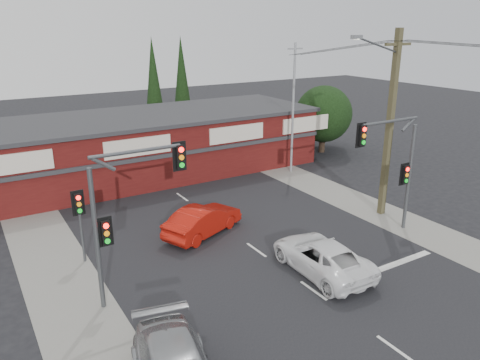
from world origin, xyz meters
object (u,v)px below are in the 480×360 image
white_suv (322,256)px  shop_building (133,146)px  red_sedan (203,220)px  utility_pole (389,119)px

white_suv → shop_building: (-2.30, 17.21, 1.42)m
shop_building → red_sedan: bearing=-91.6°
red_sedan → utility_pole: bearing=-129.5°
white_suv → red_sedan: (-2.62, 6.03, 0.04)m
red_sedan → utility_pole: size_ratio=0.46×
white_suv → red_sedan: red_sedan is taller
white_suv → shop_building: shop_building is taller
white_suv → utility_pole: bearing=-153.3°
utility_pole → red_sedan: bearing=163.8°
red_sedan → shop_building: 11.27m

